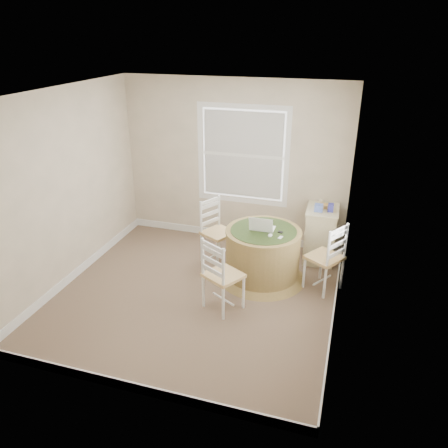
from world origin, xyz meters
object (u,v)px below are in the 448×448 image
(chair_near, at_px, (223,275))
(chair_right, at_px, (325,257))
(laptop, at_px, (262,228))
(corner_chest, at_px, (320,234))
(round_table, at_px, (263,252))
(chair_left, at_px, (218,233))

(chair_near, distance_m, chair_right, 1.42)
(chair_right, bearing_deg, laptop, -60.03)
(corner_chest, bearing_deg, laptop, -135.06)
(chair_right, bearing_deg, round_table, -58.91)
(round_table, height_order, chair_right, chair_right)
(round_table, xyz_separation_m, corner_chest, (0.71, 0.80, 0.01))
(round_table, xyz_separation_m, chair_near, (-0.31, -0.85, 0.07))
(chair_left, relative_size, laptop, 2.91)
(chair_right, bearing_deg, chair_left, -68.50)
(chair_near, bearing_deg, round_table, -80.18)
(round_table, bearing_deg, laptop, 156.73)
(chair_left, height_order, chair_near, same)
(round_table, distance_m, corner_chest, 1.07)
(chair_near, bearing_deg, laptop, -78.36)
(laptop, xyz_separation_m, corner_chest, (0.73, 0.79, -0.36))
(chair_left, distance_m, chair_right, 1.61)
(chair_right, distance_m, corner_chest, 0.84)
(corner_chest, bearing_deg, chair_right, -82.93)
(chair_near, relative_size, corner_chest, 1.14)
(round_table, relative_size, laptop, 3.73)
(round_table, bearing_deg, chair_right, 11.21)
(laptop, distance_m, corner_chest, 1.13)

